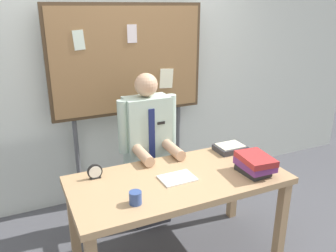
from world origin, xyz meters
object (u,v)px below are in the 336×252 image
at_px(bulletin_board, 129,63).
at_px(paper_tray, 230,148).
at_px(person, 148,156).
at_px(book_stack, 255,164).
at_px(desk_clock, 95,172).
at_px(coffee_mug, 135,198).
at_px(desk, 179,188).
at_px(open_notebook, 177,178).

xyz_separation_m(bulletin_board, paper_tray, (0.64, -0.84, -0.68)).
xyz_separation_m(person, book_stack, (0.56, -0.81, 0.17)).
distance_m(bulletin_board, desk_clock, 1.21).
bearing_deg(coffee_mug, desk, 26.29).
height_order(desk, bulletin_board, bulletin_board).
relative_size(desk_clock, paper_tray, 0.44).
distance_m(book_stack, desk_clock, 1.22).
xyz_separation_m(person, paper_tray, (0.64, -0.38, 0.11)).
distance_m(desk, coffee_mug, 0.49).
relative_size(coffee_mug, paper_tray, 0.34).
distance_m(person, coffee_mug, 0.95).
bearing_deg(open_notebook, book_stack, -15.61).
xyz_separation_m(desk_clock, coffee_mug, (0.16, -0.46, -0.01)).
distance_m(desk, person, 0.63).
relative_size(book_stack, coffee_mug, 3.63).
bearing_deg(open_notebook, desk_clock, 154.25).
relative_size(open_notebook, paper_tray, 1.00).
bearing_deg(desk_clock, paper_tray, 0.13).
bearing_deg(desk, paper_tray, 21.47).
height_order(bulletin_board, desk_clock, bulletin_board).
relative_size(bulletin_board, open_notebook, 7.74).
bearing_deg(person, paper_tray, -30.71).
distance_m(book_stack, open_notebook, 0.61).
distance_m(book_stack, coffee_mug, 0.99).
height_order(person, bulletin_board, bulletin_board).
height_order(bulletin_board, paper_tray, bulletin_board).
xyz_separation_m(desk, open_notebook, (-0.02, -0.02, 0.10)).
bearing_deg(person, desk, -90.00).
bearing_deg(paper_tray, coffee_mug, -156.57).
xyz_separation_m(desk, book_stack, (0.56, -0.18, 0.17)).
distance_m(person, paper_tray, 0.75).
bearing_deg(paper_tray, person, 149.29).
xyz_separation_m(bulletin_board, desk_clock, (-0.58, -0.85, -0.65)).
distance_m(bulletin_board, paper_tray, 1.25).
height_order(open_notebook, coffee_mug, coffee_mug).
bearing_deg(desk_clock, desk, -23.28).
height_order(desk_clock, coffee_mug, desk_clock).
height_order(bulletin_board, coffee_mug, bulletin_board).
distance_m(book_stack, paper_tray, 0.44).
distance_m(bulletin_board, open_notebook, 1.31).
bearing_deg(coffee_mug, bulletin_board, 72.08).
bearing_deg(coffee_mug, desk_clock, 108.97).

